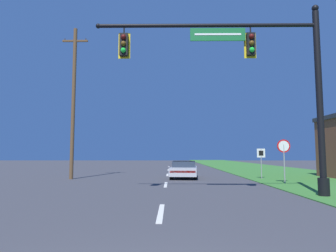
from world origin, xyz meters
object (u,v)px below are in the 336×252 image
object	(u,v)px
car_ahead	(184,169)
route_sign_post	(261,157)
utility_pole_near	(73,100)
stop_sign	(284,151)
signal_mast	(263,77)

from	to	relation	value
car_ahead	route_sign_post	distance (m)	5.42
route_sign_post	utility_pole_near	world-z (taller)	utility_pole_near
utility_pole_near	stop_sign	bearing A→B (deg)	-13.23
signal_mast	utility_pole_near	world-z (taller)	utility_pole_near
car_ahead	utility_pole_near	xyz separation A→B (m)	(-7.75, -1.16, 4.87)
signal_mast	stop_sign	world-z (taller)	signal_mast
car_ahead	utility_pole_near	bearing A→B (deg)	-171.47
car_ahead	utility_pole_near	distance (m)	9.22
signal_mast	stop_sign	size ratio (longest dim) A/B	3.80
stop_sign	utility_pole_near	bearing A→B (deg)	166.77
stop_sign	utility_pole_near	distance (m)	14.17
signal_mast	route_sign_post	bearing A→B (deg)	74.47
signal_mast	utility_pole_near	distance (m)	13.55
route_sign_post	signal_mast	bearing A→B (deg)	-105.53
car_ahead	route_sign_post	size ratio (longest dim) A/B	2.20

